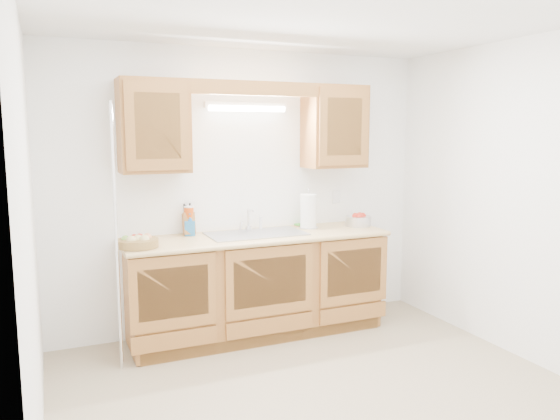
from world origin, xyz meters
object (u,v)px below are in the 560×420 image
knife_block (189,223)px  fruit_basket (138,242)px  apple_bowl (358,220)px  paper_towel (308,212)px

knife_block → fruit_basket: bearing=-140.1°
apple_bowl → knife_block: bearing=172.8°
fruit_basket → apple_bowl: apple_bowl is taller
paper_towel → knife_block: bearing=172.9°
knife_block → paper_towel: paper_towel is taller
fruit_basket → knife_block: knife_block is taller
paper_towel → fruit_basket: bearing=-172.1°
paper_towel → apple_bowl: (0.49, -0.06, -0.10)m
paper_towel → apple_bowl: bearing=-7.5°
fruit_basket → paper_towel: (1.57, 0.22, 0.11)m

